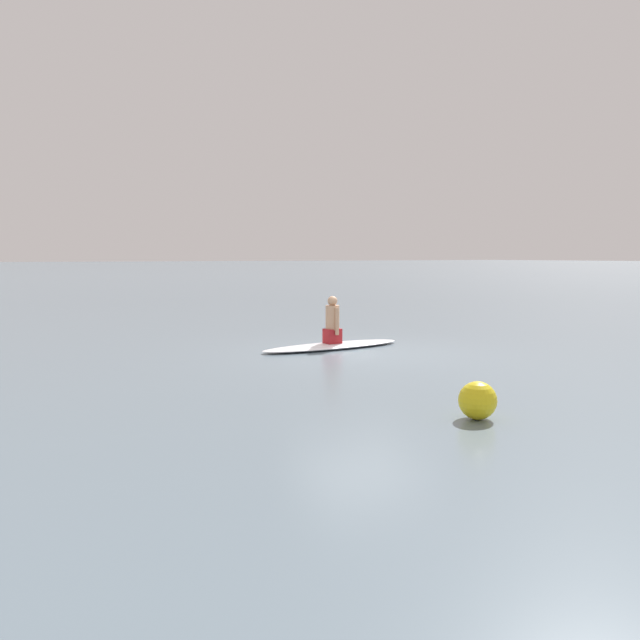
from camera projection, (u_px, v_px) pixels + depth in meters
The scene contains 4 objects.
ground_plane at pixel (362, 353), 12.25m from camera, with size 400.00×400.00×0.00m, color slate.
surfboard at pixel (332, 346), 12.93m from camera, with size 3.15×0.77×0.10m, color white.
person_paddler at pixel (332, 322), 12.88m from camera, with size 0.33×0.42×0.95m.
buoy_marker at pixel (478, 400), 7.30m from camera, with size 0.44×0.44×0.44m, color yellow.
Camera 1 is at (-6.67, -10.16, 1.86)m, focal length 36.01 mm.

